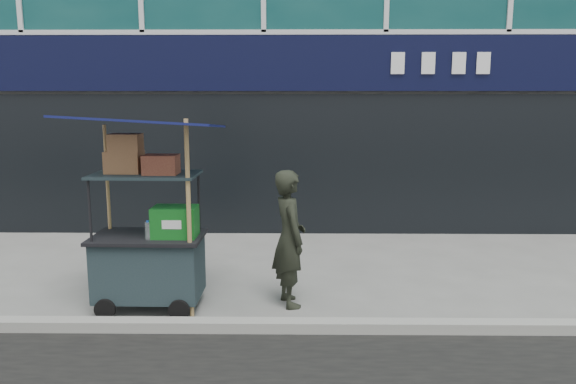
{
  "coord_description": "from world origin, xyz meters",
  "views": [
    {
      "loc": [
        0.51,
        -5.63,
        2.42
      ],
      "look_at": [
        0.43,
        1.2,
        1.21
      ],
      "focal_mm": 35.0,
      "sensor_mm": 36.0,
      "label": 1
    }
  ],
  "objects": [
    {
      "name": "vendor_cart",
      "position": [
        -1.11,
        0.43,
        0.77
      ],
      "size": [
        1.65,
        1.18,
        2.21
      ],
      "rotation": [
        0.0,
        0.0,
        -0.02
      ],
      "color": "#1B2A2E",
      "rests_on": "ground"
    },
    {
      "name": "curb",
      "position": [
        0.0,
        -0.2,
        0.06
      ],
      "size": [
        80.0,
        0.18,
        0.12
      ],
      "primitive_type": "cube",
      "color": "#979890",
      "rests_on": "ground"
    },
    {
      "name": "vendor_man",
      "position": [
        0.45,
        0.57,
        0.79
      ],
      "size": [
        0.53,
        0.66,
        1.57
      ],
      "primitive_type": "imported",
      "rotation": [
        0.0,
        0.0,
        1.87
      ],
      "color": "black",
      "rests_on": "ground"
    },
    {
      "name": "ground",
      "position": [
        0.0,
        0.0,
        0.0
      ],
      "size": [
        80.0,
        80.0,
        0.0
      ],
      "primitive_type": "plane",
      "color": "slate",
      "rests_on": "ground"
    }
  ]
}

